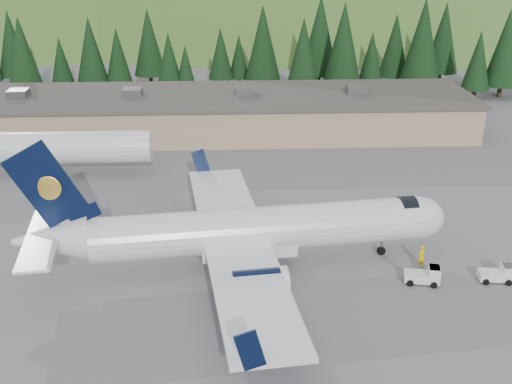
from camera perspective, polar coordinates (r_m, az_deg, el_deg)
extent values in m
plane|color=slate|center=(53.19, 0.30, -6.44)|extent=(600.00, 600.00, 0.00)
cylinder|color=white|center=(51.71, 0.30, -3.29)|extent=(26.95, 6.77, 3.59)
ellipsoid|color=white|center=(55.37, 14.06, -2.21)|extent=(5.06, 4.12, 3.59)
cylinder|color=black|center=(54.84, 13.19, -1.88)|extent=(1.68, 3.10, 2.96)
cone|color=white|center=(51.59, -17.79, -4.03)|extent=(6.11, 4.25, 3.59)
cube|color=white|center=(52.24, -0.73, -4.86)|extent=(7.94, 3.95, 0.95)
cube|color=white|center=(51.87, -1.78, -4.39)|extent=(9.11, 32.83, 0.33)
cube|color=black|center=(66.14, -4.95, 2.72)|extent=(1.94, 0.37, 2.74)
cube|color=black|center=(37.30, -0.53, -13.90)|extent=(1.94, 0.37, 2.74)
cylinder|color=black|center=(57.28, -1.58, -2.60)|extent=(4.24, 2.66, 2.19)
cylinder|color=white|center=(57.53, 0.20, -2.47)|extent=(0.85, 2.38, 2.33)
cube|color=white|center=(57.06, -1.59, -2.12)|extent=(2.11, 0.49, 0.86)
cylinder|color=black|center=(47.58, 0.30, -8.13)|extent=(4.24, 2.66, 2.19)
cylinder|color=white|center=(47.88, 2.46, -7.94)|extent=(0.85, 2.38, 2.33)
cube|color=white|center=(47.31, 0.30, -7.58)|extent=(2.11, 0.49, 0.86)
cube|color=black|center=(49.83, -18.16, 0.59)|extent=(5.89, 0.99, 7.00)
ellipsoid|color=yellow|center=(50.04, -17.90, 0.48)|extent=(1.90, 0.40, 1.89)
ellipsoid|color=yellow|center=(49.69, -17.95, 0.32)|extent=(1.90, 0.40, 1.89)
cube|color=black|center=(50.41, -15.05, -1.85)|extent=(2.64, 0.55, 1.89)
cube|color=white|center=(51.47, -18.37, -3.58)|extent=(3.90, 12.14, 0.21)
cylinder|color=slate|center=(55.35, 11.10, -4.68)|extent=(0.21, 0.21, 1.72)
cylinder|color=black|center=(55.58, 11.06, -5.14)|extent=(0.75, 0.35, 0.73)
cylinder|color=slate|center=(54.66, -3.13, -4.52)|extent=(0.25, 0.25, 1.91)
cylinder|color=black|center=(54.89, -2.72, -4.89)|extent=(1.08, 0.46, 1.05)
cylinder|color=black|center=(54.82, -3.52, -4.95)|extent=(1.08, 0.46, 1.05)
cylinder|color=slate|center=(50.14, -2.45, -7.13)|extent=(0.25, 0.25, 1.91)
cylinder|color=black|center=(50.39, -2.00, -7.53)|extent=(1.08, 0.46, 1.05)
cylinder|color=black|center=(50.31, -2.87, -7.59)|extent=(1.08, 0.46, 1.05)
cylinder|color=white|center=(74.76, -17.72, 3.78)|extent=(22.00, 3.60, 3.60)
cube|color=white|center=(52.03, 14.52, -7.31)|extent=(2.92, 1.88, 0.63)
cube|color=white|center=(51.88, 15.57, -6.84)|extent=(1.14, 1.42, 0.81)
cube|color=black|center=(51.71, 15.61, -6.49)|extent=(1.03, 1.31, 0.09)
cylinder|color=black|center=(52.88, 15.41, -7.20)|extent=(0.53, 0.30, 0.50)
cylinder|color=black|center=(51.63, 15.55, -7.98)|extent=(0.53, 0.30, 0.50)
cylinder|color=black|center=(52.69, 13.46, -7.11)|extent=(0.53, 0.30, 0.50)
cylinder|color=black|center=(51.44, 13.55, -7.89)|extent=(0.53, 0.30, 0.50)
cube|color=white|center=(54.01, 20.50, -6.95)|extent=(2.72, 1.56, 0.61)
cube|color=white|center=(54.03, 21.46, -6.45)|extent=(0.99, 1.30, 0.78)
cube|color=black|center=(53.88, 21.51, -6.13)|extent=(0.89, 1.20, 0.09)
cylinder|color=black|center=(54.96, 21.14, -6.80)|extent=(0.50, 0.24, 0.49)
cylinder|color=black|center=(53.81, 21.56, -7.51)|extent=(0.50, 0.24, 0.49)
cylinder|color=black|center=(54.44, 19.40, -6.83)|extent=(0.50, 0.24, 0.49)
cylinder|color=black|center=(53.29, 19.78, -7.54)|extent=(0.50, 0.24, 0.49)
cube|color=tan|center=(87.75, -4.25, 6.89)|extent=(70.00, 16.00, 4.80)
cube|color=#47423D|center=(87.11, -4.30, 8.51)|extent=(71.00, 17.00, 0.40)
cube|color=slate|center=(91.20, -20.38, 8.23)|extent=(2.50, 2.50, 1.00)
cube|color=slate|center=(87.83, -10.92, 8.72)|extent=(2.50, 2.50, 1.00)
cube|color=slate|center=(86.95, -0.97, 8.98)|extent=(2.50, 2.50, 1.00)
cube|color=slate|center=(88.65, 8.89, 8.98)|extent=(2.50, 2.50, 1.00)
imported|color=#F5D900|center=(54.04, 14.48, -5.58)|extent=(0.84, 0.77, 1.92)
cone|color=black|center=(121.21, -20.94, 12.24)|extent=(5.47, 5.47, 11.18)
cone|color=black|center=(108.56, -20.08, 11.47)|extent=(5.65, 5.65, 11.56)
cone|color=black|center=(115.29, -16.96, 11.14)|extent=(3.82, 3.82, 7.82)
cone|color=black|center=(113.25, -14.51, 12.20)|extent=(5.23, 5.23, 10.70)
cone|color=black|center=(112.67, -12.21, 11.81)|extent=(4.47, 4.47, 9.15)
cone|color=black|center=(115.59, -9.52, 13.03)|extent=(5.60, 5.60, 11.46)
cone|color=black|center=(106.30, -7.73, 11.49)|extent=(4.45, 4.45, 9.11)
cone|color=black|center=(106.12, -6.28, 10.90)|extent=(3.61, 3.61, 7.38)
cone|color=black|center=(113.35, -3.16, 12.23)|extent=(4.32, 4.32, 8.85)
cone|color=black|center=(115.02, -1.53, 11.97)|extent=(3.70, 3.70, 7.57)
cone|color=black|center=(109.79, 0.61, 13.15)|extent=(6.02, 6.02, 12.31)
cone|color=black|center=(103.66, 4.23, 12.16)|extent=(5.50, 5.50, 11.25)
cone|color=black|center=(113.59, 5.72, 13.71)|extent=(6.52, 6.52, 13.34)
cone|color=black|center=(106.65, 7.78, 12.94)|extent=(6.35, 6.35, 12.99)
cone|color=black|center=(109.57, 10.22, 11.58)|extent=(4.34, 4.34, 8.88)
cone|color=black|center=(116.08, 12.26, 12.63)|extent=(5.24, 5.24, 10.73)
cone|color=black|center=(111.94, 14.61, 13.01)|extent=(6.54, 6.54, 13.37)
cone|color=black|center=(120.42, 16.34, 13.03)|extent=(5.92, 5.92, 12.11)
cone|color=black|center=(110.80, 19.15, 11.02)|extent=(4.59, 4.59, 9.39)
cone|color=black|center=(112.78, 21.32, 11.88)|extent=(5.96, 5.96, 12.19)
ellipsoid|color=#275417|center=(273.55, 6.53, -1.76)|extent=(420.00, 300.00, 300.00)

